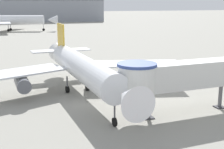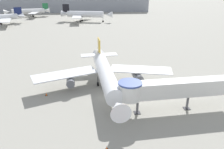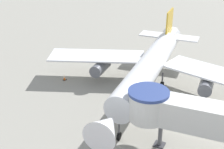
# 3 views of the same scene
# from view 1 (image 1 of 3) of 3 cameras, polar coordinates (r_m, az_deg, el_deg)

# --- Properties ---
(ground_plane) EXTENTS (800.00, 800.00, 0.00)m
(ground_plane) POSITION_cam_1_polar(r_m,az_deg,el_deg) (37.89, -4.68, -5.55)
(ground_plane) COLOR gray
(main_airplane) EXTENTS (31.67, 30.49, 8.78)m
(main_airplane) POSITION_cam_1_polar(r_m,az_deg,el_deg) (40.84, -5.70, 1.23)
(main_airplane) COLOR silver
(main_airplane) RESTS_ON ground_plane
(jet_bridge) EXTENTS (20.21, 4.27, 6.08)m
(jet_bridge) POSITION_cam_1_polar(r_m,az_deg,el_deg) (35.25, 14.32, 0.09)
(jet_bridge) COLOR silver
(jet_bridge) RESTS_ON ground_plane
(traffic_cone_starboard_wing) EXTENTS (0.49, 0.49, 0.81)m
(traffic_cone_starboard_wing) POSITION_cam_1_polar(r_m,az_deg,el_deg) (46.16, 9.73, -1.79)
(traffic_cone_starboard_wing) COLOR black
(traffic_cone_starboard_wing) RESTS_ON ground_plane
(background_jet_black_tail) EXTENTS (33.67, 31.57, 10.85)m
(background_jet_black_tail) POSITION_cam_1_polar(r_m,az_deg,el_deg) (142.38, -17.44, 9.50)
(background_jet_black_tail) COLOR silver
(background_jet_black_tail) RESTS_ON ground_plane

